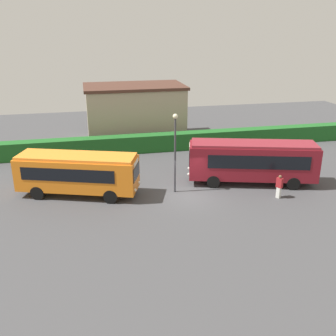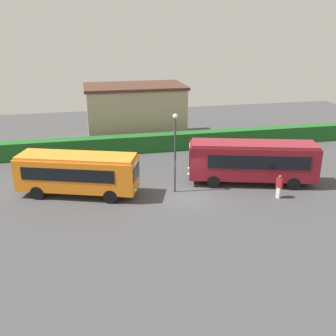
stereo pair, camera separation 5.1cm
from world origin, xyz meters
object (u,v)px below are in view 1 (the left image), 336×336
Objects in this scene: bus_orange at (78,172)px; person_right at (279,186)px; person_left at (220,161)px; person_far at (283,159)px; lamppost at (175,145)px; bus_maroon at (252,160)px; traffic_cone at (315,160)px; person_center at (233,163)px.

person_right is (14.08, -3.64, -0.86)m from bus_orange.
person_right is at bearing -7.14° from person_left.
person_far is 0.33× the size of lamppost.
bus_maroon reaches higher than person_far.
bus_orange is at bearing -172.85° from traffic_cone.
person_far is at bearing 76.98° from person_center.
person_far is 10.69m from lamppost.
person_left is 5.44m from person_far.
person_left is at bearing 30.58° from bus_orange.
lamppost is (-6.25, -0.35, 1.77)m from bus_maroon.
traffic_cone is at bearing 87.03° from person_center.
traffic_cone is 14.82m from lamppost.
person_center is 0.92× the size of person_far.
person_right is (2.36, -5.98, -0.06)m from person_left.
bus_orange is 4.63× the size of person_far.
lamppost is at bearing -83.34° from person_left.
person_right is (1.41, -5.31, -0.02)m from person_center.
bus_orange is 21.18m from traffic_cone.
person_center is at bearing 26.12° from person_left.
lamppost is at bearing -74.30° from person_center.
person_far is (17.07, 1.41, -0.75)m from bus_orange.
person_right is 9.33m from traffic_cone.
bus_maroon is at bearing -156.95° from traffic_cone.
person_left is at bearing 81.32° from person_right.
person_left is 1.06× the size of person_right.
person_left is at bearing -46.97° from bus_maroon.
bus_maroon reaches higher than traffic_cone.
person_right is at bearing -20.44° from lamppost.
traffic_cone is at bearing -141.02° from bus_maroon.
person_center is at bearing -60.06° from bus_maroon.
lamppost is (-13.97, -3.63, 3.38)m from traffic_cone.
bus_maroon is (13.25, -0.65, 0.14)m from bus_orange.
bus_orange is at bearing 13.12° from bus_maroon.
bus_maroon is 5.16× the size of person_far.
traffic_cone is at bearing 14.57° from lamppost.
lamppost is (-10.07, -2.41, 2.65)m from person_far.
bus_orange reaches higher than traffic_cone.
person_right reaches higher than traffic_cone.
lamppost is at bearing -124.49° from person_far.
lamppost reaches higher than person_right.
person_right is 2.92× the size of traffic_cone.
bus_orange is 0.90× the size of bus_maroon.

